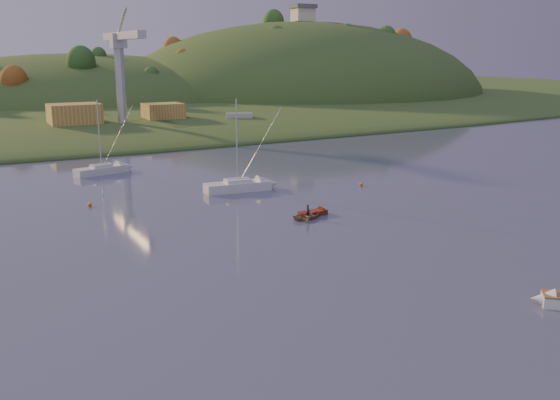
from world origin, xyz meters
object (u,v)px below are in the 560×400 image
sailboat_far (238,185)px  canoe (308,216)px  sailboat_near (102,169)px  red_tender (318,212)px

sailboat_far → canoe: 17.05m
sailboat_far → sailboat_near: bearing=127.6°
sailboat_near → canoe: sailboat_near is taller
sailboat_near → sailboat_far: 25.16m
sailboat_near → canoe: (14.13, -38.38, -0.38)m
canoe → sailboat_far: bearing=-5.5°
canoe → red_tender: 2.26m
sailboat_far → canoe: (0.83, -17.02, -0.43)m
sailboat_far → red_tender: (2.84, -16.01, -0.51)m
canoe → sailboat_near: bearing=11.9°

